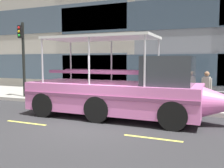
{
  "coord_description": "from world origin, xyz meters",
  "views": [
    {
      "loc": [
        4.13,
        -8.02,
        2.33
      ],
      "look_at": [
        -0.11,
        2.07,
        1.3
      ],
      "focal_mm": 40.3,
      "sensor_mm": 36.0,
      "label": 1
    }
  ],
  "objects_px": {
    "traffic_light_pole": "(23,52)",
    "duck_tour_boat": "(124,92)",
    "pedestrian_near_bow": "(207,86)",
    "leaned_bicycle": "(46,91)"
  },
  "relations": [
    {
      "from": "traffic_light_pole",
      "to": "duck_tour_boat",
      "type": "relative_size",
      "value": 0.5
    },
    {
      "from": "pedestrian_near_bow",
      "to": "duck_tour_boat",
      "type": "bearing_deg",
      "value": -138.14
    },
    {
      "from": "traffic_light_pole",
      "to": "pedestrian_near_bow",
      "type": "bearing_deg",
      "value": 2.99
    },
    {
      "from": "leaned_bicycle",
      "to": "pedestrian_near_bow",
      "type": "height_order",
      "value": "pedestrian_near_bow"
    },
    {
      "from": "duck_tour_boat",
      "to": "pedestrian_near_bow",
      "type": "distance_m",
      "value": 4.03
    },
    {
      "from": "duck_tour_boat",
      "to": "pedestrian_near_bow",
      "type": "bearing_deg",
      "value": 41.86
    },
    {
      "from": "duck_tour_boat",
      "to": "pedestrian_near_bow",
      "type": "xyz_separation_m",
      "value": [
        3.0,
        2.69,
        0.11
      ]
    },
    {
      "from": "duck_tour_boat",
      "to": "leaned_bicycle",
      "type": "bearing_deg",
      "value": 156.5
    },
    {
      "from": "leaned_bicycle",
      "to": "traffic_light_pole",
      "type": "bearing_deg",
      "value": -165.98
    },
    {
      "from": "pedestrian_near_bow",
      "to": "traffic_light_pole",
      "type": "bearing_deg",
      "value": -177.01
    }
  ]
}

